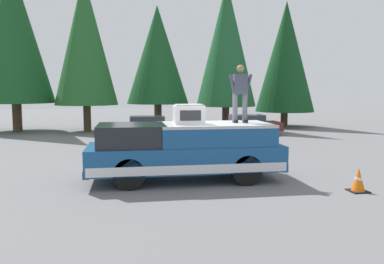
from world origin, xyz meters
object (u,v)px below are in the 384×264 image
(parked_car_maroon, at_px, (246,125))
(traffic_cone, at_px, (358,181))
(person_on_truck_bed, at_px, (240,92))
(parked_car_silver, at_px, (146,127))
(pickup_truck, at_px, (185,150))
(compressor_unit, at_px, (189,114))

(parked_car_maroon, height_order, traffic_cone, parked_car_maroon)
(person_on_truck_bed, relative_size, parked_car_silver, 0.41)
(pickup_truck, xyz_separation_m, traffic_cone, (-2.01, -4.23, -0.58))
(compressor_unit, height_order, person_on_truck_bed, person_on_truck_bed)
(pickup_truck, bearing_deg, traffic_cone, -115.39)
(compressor_unit, xyz_separation_m, person_on_truck_bed, (0.22, -1.56, 0.62))
(person_on_truck_bed, height_order, parked_car_maroon, person_on_truck_bed)
(person_on_truck_bed, bearing_deg, pickup_truck, 93.69)
(parked_car_silver, xyz_separation_m, traffic_cone, (-12.76, -4.87, -0.29))
(compressor_unit, distance_m, traffic_cone, 4.83)
(pickup_truck, height_order, traffic_cone, pickup_truck)
(parked_car_silver, bearing_deg, compressor_unit, -176.10)
(pickup_truck, distance_m, parked_car_maroon, 12.16)
(person_on_truck_bed, bearing_deg, compressor_unit, 97.99)
(person_on_truck_bed, xyz_separation_m, parked_car_silver, (10.64, 2.30, -1.97))
(compressor_unit, bearing_deg, traffic_cone, -114.66)
(traffic_cone, bearing_deg, parked_car_silver, 20.89)
(parked_car_maroon, bearing_deg, compressor_unit, 155.36)
(pickup_truck, height_order, parked_car_maroon, pickup_truck)
(pickup_truck, relative_size, parked_car_maroon, 1.35)
(pickup_truck, bearing_deg, parked_car_maroon, -25.29)
(pickup_truck, height_order, person_on_truck_bed, person_on_truck_bed)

